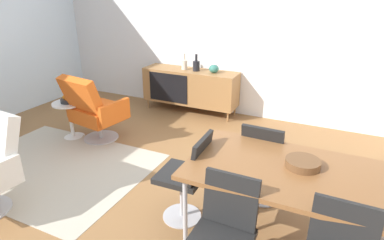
% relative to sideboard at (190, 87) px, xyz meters
% --- Properties ---
extents(ground_plane, '(8.32, 8.32, 0.00)m').
position_rel_sideboard_xyz_m(ground_plane, '(0.55, -2.30, -0.44)').
color(ground_plane, olive).
extents(wall_back, '(6.80, 0.12, 2.80)m').
position_rel_sideboard_xyz_m(wall_back, '(0.55, 0.30, 0.96)').
color(wall_back, white).
rests_on(wall_back, ground_plane).
extents(sideboard, '(1.60, 0.45, 0.72)m').
position_rel_sideboard_xyz_m(sideboard, '(0.00, 0.00, 0.00)').
color(sideboard, olive).
rests_on(sideboard, ground_plane).
extents(vase_cobalt, '(0.16, 0.16, 0.13)m').
position_rel_sideboard_xyz_m(vase_cobalt, '(0.42, 0.00, 0.35)').
color(vase_cobalt, '#337266').
rests_on(vase_cobalt, sideboard).
extents(vase_sculptural_dark, '(0.11, 0.11, 0.27)m').
position_rel_sideboard_xyz_m(vase_sculptural_dark, '(0.11, 0.00, 0.37)').
color(vase_sculptural_dark, black).
rests_on(vase_sculptural_dark, sideboard).
extents(vase_ceramic_small, '(0.10, 0.10, 0.26)m').
position_rel_sideboard_xyz_m(vase_ceramic_small, '(-0.10, 0.00, 0.37)').
color(vase_ceramic_small, beige).
rests_on(vase_ceramic_small, sideboard).
extents(dining_table, '(1.60, 0.90, 0.74)m').
position_rel_sideboard_xyz_m(dining_table, '(2.09, -2.54, 0.26)').
color(dining_table, brown).
rests_on(dining_table, ground_plane).
extents(wooden_bowl_on_table, '(0.26, 0.26, 0.06)m').
position_rel_sideboard_xyz_m(wooden_bowl_on_table, '(2.12, -2.45, 0.33)').
color(wooden_bowl_on_table, brown).
rests_on(wooden_bowl_on_table, dining_table).
extents(dining_chair_back_left, '(0.41, 0.44, 0.86)m').
position_rel_sideboard_xyz_m(dining_chair_back_left, '(1.73, -1.98, 0.03)').
color(dining_chair_back_left, black).
rests_on(dining_chair_back_left, ground_plane).
extents(dining_chair_near_window, '(0.44, 0.41, 0.86)m').
position_rel_sideboard_xyz_m(dining_chair_near_window, '(1.20, -2.54, 0.03)').
color(dining_chair_near_window, black).
rests_on(dining_chair_near_window, ground_plane).
extents(dining_chair_front_left, '(0.40, 0.43, 0.86)m').
position_rel_sideboard_xyz_m(dining_chair_front_left, '(1.74, -3.10, 0.03)').
color(dining_chair_front_left, black).
rests_on(dining_chair_front_left, ground_plane).
extents(lounge_chair_red, '(0.79, 0.74, 0.95)m').
position_rel_sideboard_xyz_m(lounge_chair_red, '(-0.69, -1.58, 0.03)').
color(lounge_chair_red, '#D85919').
rests_on(lounge_chair_red, ground_plane).
extents(side_table_round, '(0.44, 0.44, 0.52)m').
position_rel_sideboard_xyz_m(side_table_round, '(-1.06, -1.65, -0.12)').
color(side_table_round, white).
rests_on(side_table_round, ground_plane).
extents(fruit_bowl, '(0.20, 0.20, 0.11)m').
position_rel_sideboard_xyz_m(fruit_bowl, '(-1.06, -1.65, 0.12)').
color(fruit_bowl, '#262628').
rests_on(fruit_bowl, side_table_round).
extents(area_rug, '(2.20, 1.70, 0.01)m').
position_rel_sideboard_xyz_m(area_rug, '(-0.64, -2.40, -0.44)').
color(area_rug, '#B7AD99').
rests_on(area_rug, ground_plane).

